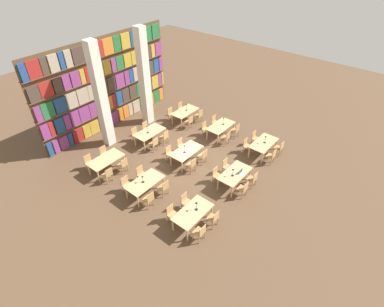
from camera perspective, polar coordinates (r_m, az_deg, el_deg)
ground_plane at (r=16.45m, az=-0.78°, el=-1.45°), size 40.00×40.00×0.00m
bookshelf_bank at (r=19.10m, az=-15.79°, el=12.43°), size 9.39×0.35×5.50m
pillar_left at (r=17.00m, az=-16.98°, el=10.26°), size 0.53×0.53×6.00m
pillar_center at (r=18.74m, az=-9.09°, el=13.99°), size 0.53×0.53×6.00m
reading_table_0 at (r=12.88m, az=0.14°, el=-11.26°), size 1.82×0.96×0.74m
chair_0 at (r=12.49m, az=1.56°, el=-14.72°), size 0.42×0.40×0.88m
chair_1 at (r=13.13m, az=-3.81°, el=-11.36°), size 0.42×0.40×0.88m
chair_2 at (r=12.97m, az=4.13°, el=-12.18°), size 0.42×0.40×0.88m
chair_3 at (r=13.58m, az=-1.15°, el=-9.11°), size 0.42×0.40×0.88m
desk_lamp_0 at (r=12.67m, az=0.84°, el=-9.70°), size 0.14×0.14×0.46m
reading_table_1 at (r=14.77m, az=8.14°, el=-3.93°), size 1.82×0.96×0.74m
chair_4 at (r=14.36m, az=9.73°, el=-6.60°), size 0.42×0.40×0.88m
chair_5 at (r=14.91m, az=4.74°, el=-4.09°), size 0.42×0.40×0.88m
chair_6 at (r=14.95m, az=11.49°, el=-4.75°), size 0.42×0.40×0.88m
chair_7 at (r=15.48m, az=6.62°, el=-2.40°), size 0.42×0.40×0.88m
desk_lamp_1 at (r=14.36m, az=7.82°, el=-3.32°), size 0.14×0.14×0.44m
laptop at (r=14.71m, az=9.47°, el=-3.68°), size 0.32×0.22×0.21m
reading_table_2 at (r=17.09m, az=13.49°, el=1.82°), size 1.82×0.96×0.74m
chair_8 at (r=16.60m, az=14.91°, el=-0.43°), size 0.42×0.40×0.88m
chair_9 at (r=17.10m, az=10.41°, el=1.55°), size 0.42×0.40×0.88m
chair_10 at (r=17.32m, az=16.32°, el=1.06°), size 0.42×0.40×0.88m
chair_11 at (r=17.80m, az=11.96°, el=2.92°), size 0.42×0.40×0.88m
desk_lamp_2 at (r=16.86m, az=13.82°, el=2.86°), size 0.14×0.14×0.46m
reading_table_3 at (r=14.34m, az=-8.99°, el=-5.55°), size 1.82×0.96×0.74m
chair_12 at (r=13.82m, az=-8.18°, el=-8.56°), size 0.42×0.40×0.88m
chair_13 at (r=14.70m, az=-12.34°, el=-5.73°), size 0.42×0.40×0.88m
chair_14 at (r=14.28m, az=-5.38°, el=-6.43°), size 0.42×0.40×0.88m
chair_15 at (r=15.13m, az=-9.58°, el=-3.83°), size 0.42×0.40×0.88m
desk_lamp_3 at (r=14.10m, az=-9.42°, el=-4.59°), size 0.14×0.14×0.40m
reading_table_4 at (r=16.03m, az=-1.07°, el=0.35°), size 1.82×0.96×0.74m
chair_16 at (r=15.47m, az=-0.05°, el=-2.12°), size 0.42×0.40×0.88m
chair_17 at (r=16.27m, az=-4.21°, el=0.06°), size 0.42×0.40×0.88m
chair_18 at (r=16.05m, az=2.09°, el=-0.45°), size 0.42×0.40×0.88m
chair_19 at (r=16.83m, az=-2.04°, el=1.58°), size 0.42×0.40×0.88m
desk_lamp_4 at (r=15.66m, az=-1.46°, el=1.18°), size 0.14×0.14×0.49m
reading_table_5 at (r=18.17m, az=5.49°, el=5.12°), size 1.82×0.96×0.74m
chair_20 at (r=17.57m, az=6.55°, el=3.07°), size 0.42×0.40×0.88m
chair_21 at (r=18.28m, az=2.58°, el=4.80°), size 0.42×0.40×0.88m
chair_22 at (r=18.29m, az=8.31°, el=4.43°), size 0.42×0.40×0.88m
chair_23 at (r=18.97m, az=4.42°, el=6.06°), size 0.42×0.40×0.88m
desk_lamp_5 at (r=18.07m, az=6.01°, el=6.45°), size 0.14×0.14×0.50m
reading_table_6 at (r=16.08m, az=-16.09°, el=-1.25°), size 1.82×0.96×0.74m
chair_24 at (r=15.48m, az=-15.71°, el=-3.82°), size 0.42×0.40×0.88m
chair_25 at (r=16.53m, az=-18.94°, el=-1.54°), size 0.42×0.40×0.88m
chair_26 at (r=15.88m, az=-12.98°, el=-2.05°), size 0.42×0.40×0.88m
chair_27 at (r=16.91m, az=-16.30°, el=0.06°), size 0.42×0.40×0.88m
reading_table_7 at (r=17.69m, az=-8.06°, el=3.92°), size 1.82×0.96×0.74m
chair_28 at (r=17.09m, az=-7.24°, el=1.91°), size 0.42×0.40×0.88m
chair_29 at (r=18.06m, az=-10.66°, el=3.67°), size 0.42×0.40×0.88m
chair_30 at (r=17.58m, az=-5.23°, el=3.20°), size 0.42×0.40×0.88m
chair_31 at (r=18.53m, az=-8.67°, el=4.86°), size 0.42×0.40×0.88m
desk_lamp_6 at (r=17.39m, az=-8.54°, el=4.83°), size 0.14×0.14×0.48m
reading_table_8 at (r=19.59m, az=-1.33°, el=7.89°), size 1.82×0.96×0.74m
chair_32 at (r=18.94m, az=-0.52°, el=6.11°), size 0.42×0.40×0.88m
chair_33 at (r=19.81m, az=-3.95°, el=7.55°), size 0.42×0.40×0.88m
chair_34 at (r=19.61m, az=1.35°, el=7.29°), size 0.42×0.40×0.88m
chair_35 at (r=20.45m, az=-2.05°, el=8.65°), size 0.42×0.40×0.88m
desk_lamp_7 at (r=19.48m, az=-1.11°, el=9.06°), size 0.14×0.14×0.48m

